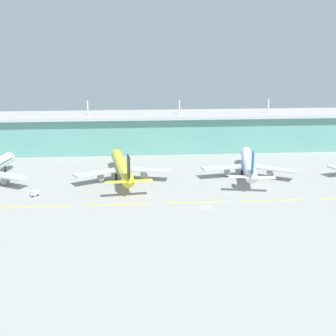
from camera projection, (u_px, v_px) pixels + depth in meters
ground_plane at (206, 208)px, 195.41m from camera, size 600.00×600.00×0.00m
terminal_building at (178, 131)px, 298.62m from camera, size 288.00×34.00×32.68m
airliner_near_middle at (122, 167)px, 233.53m from camera, size 48.45×65.75×18.90m
airliner_far_middle at (249, 164)px, 239.63m from camera, size 47.90×63.59×18.90m
taxiway_stripe_west at (35, 207)px, 196.06m from camera, size 28.00×0.70×0.04m
taxiway_stripe_mid_west at (117, 205)px, 198.78m from camera, size 28.00×0.70×0.04m
taxiway_stripe_centre at (196, 203)px, 201.50m from camera, size 28.00×0.70×0.04m
taxiway_stripe_mid_east at (274, 200)px, 204.21m from camera, size 28.00×0.70×0.04m
baggage_cart at (34, 193)px, 209.70m from camera, size 4.00×3.52×2.48m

